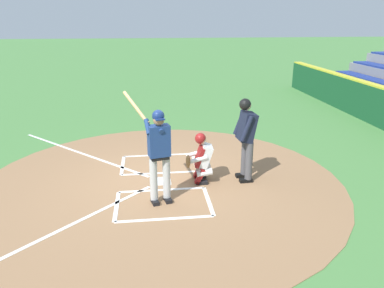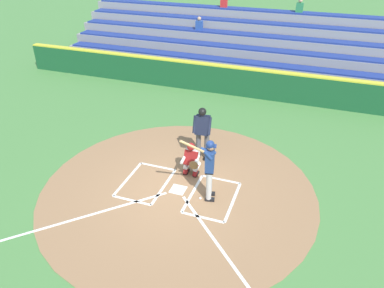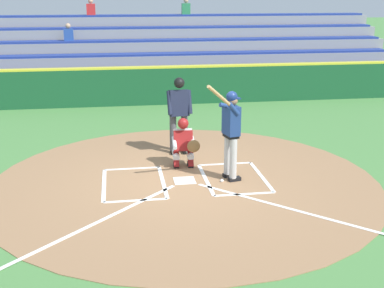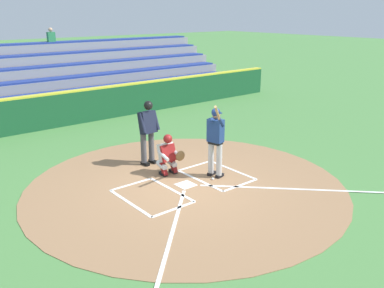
{
  "view_description": "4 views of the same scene",
  "coord_description": "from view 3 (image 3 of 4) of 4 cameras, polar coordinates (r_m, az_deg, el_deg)",
  "views": [
    {
      "loc": [
        -7.56,
        0.22,
        3.48
      ],
      "look_at": [
        -0.09,
        -0.69,
        0.89
      ],
      "focal_mm": 34.62,
      "sensor_mm": 36.0,
      "label": 1
    },
    {
      "loc": [
        -3.28,
        8.01,
        6.7
      ],
      "look_at": [
        -0.05,
        -1.07,
        0.98
      ],
      "focal_mm": 34.67,
      "sensor_mm": 36.0,
      "label": 2
    },
    {
      "loc": [
        1.32,
        9.77,
        3.81
      ],
      "look_at": [
        -0.11,
        0.31,
        0.9
      ],
      "focal_mm": 47.57,
      "sensor_mm": 36.0,
      "label": 3
    },
    {
      "loc": [
        6.03,
        7.61,
        4.22
      ],
      "look_at": [
        -0.51,
        -0.37,
        0.9
      ],
      "focal_mm": 38.88,
      "sensor_mm": 36.0,
      "label": 4
    }
  ],
  "objects": [
    {
      "name": "plate_umpire",
      "position": [
        12.04,
        -1.47,
        3.81
      ],
      "size": [
        0.6,
        0.44,
        1.86
      ],
      "color": "#4C4C51",
      "rests_on": "ground"
    },
    {
      "name": "baseball",
      "position": [
        10.5,
        3.38,
        -4.14
      ],
      "size": [
        0.07,
        0.07,
        0.07
      ],
      "primitive_type": "sphere",
      "color": "white",
      "rests_on": "ground"
    },
    {
      "name": "dirt_circle",
      "position": [
        10.57,
        -0.85,
        -4.16
      ],
      "size": [
        8.0,
        8.0,
        0.01
      ],
      "primitive_type": "cylinder",
      "color": "#99704C",
      "rests_on": "ground"
    },
    {
      "name": "catcher",
      "position": [
        11.22,
        -0.94,
        0.26
      ],
      "size": [
        0.59,
        0.62,
        1.13
      ],
      "color": "black",
      "rests_on": "ground"
    },
    {
      "name": "home_plate_and_chalk",
      "position": [
        9.76,
        -0.14,
        -5.95
      ],
      "size": [
        7.93,
        4.91,
        0.01
      ],
      "color": "white",
      "rests_on": "dirt_circle"
    },
    {
      "name": "batter",
      "position": [
        10.34,
        4.38,
        1.69
      ],
      "size": [
        0.84,
        0.89,
        2.13
      ],
      "color": "#BCBCBC",
      "rests_on": "ground"
    },
    {
      "name": "backstop_wall",
      "position": [
        17.61,
        -4.18,
        6.56
      ],
      "size": [
        22.0,
        0.36,
        1.31
      ],
      "color": "#19512D",
      "rests_on": "ground"
    },
    {
      "name": "bleacher_stand",
      "position": [
        21.33,
        -5.04,
        9.31
      ],
      "size": [
        20.0,
        5.1,
        3.45
      ],
      "color": "gray",
      "rests_on": "ground"
    },
    {
      "name": "ground_plane",
      "position": [
        10.57,
        -0.85,
        -4.19
      ],
      "size": [
        120.0,
        120.0,
        0.0
      ],
      "primitive_type": "plane",
      "color": "#4C8442"
    }
  ]
}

